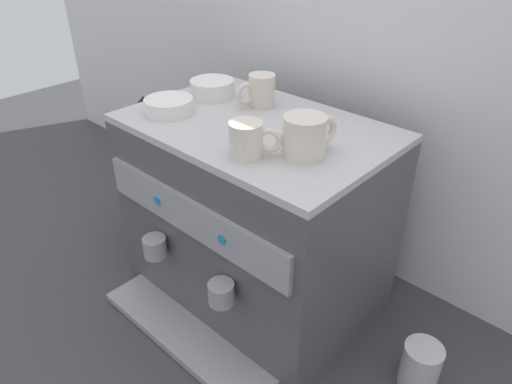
{
  "coord_description": "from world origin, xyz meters",
  "views": [
    {
      "loc": [
        0.66,
        -0.71,
        0.91
      ],
      "look_at": [
        0.0,
        0.0,
        0.31
      ],
      "focal_mm": 32.99,
      "sensor_mm": 36.0,
      "label": 1
    }
  ],
  "objects_px": {
    "ceramic_cup_2": "(260,91)",
    "ceramic_bowl_0": "(212,89)",
    "ceramic_cup_0": "(248,140)",
    "ceramic_cup_1": "(306,136)",
    "ceramic_bowl_1": "(169,106)",
    "milk_pitcher": "(420,366)",
    "coffee_grinder": "(152,163)",
    "espresso_machine": "(255,215)"
  },
  "relations": [
    {
      "from": "espresso_machine",
      "to": "ceramic_bowl_0",
      "type": "height_order",
      "value": "ceramic_bowl_0"
    },
    {
      "from": "ceramic_cup_0",
      "to": "ceramic_bowl_0",
      "type": "height_order",
      "value": "ceramic_cup_0"
    },
    {
      "from": "ceramic_cup_1",
      "to": "ceramic_bowl_1",
      "type": "relative_size",
      "value": 1.12
    },
    {
      "from": "ceramic_cup_2",
      "to": "ceramic_cup_0",
      "type": "bearing_deg",
      "value": -52.76
    },
    {
      "from": "ceramic_cup_1",
      "to": "coffee_grinder",
      "type": "height_order",
      "value": "ceramic_cup_1"
    },
    {
      "from": "ceramic_cup_0",
      "to": "coffee_grinder",
      "type": "bearing_deg",
      "value": 166.2
    },
    {
      "from": "espresso_machine",
      "to": "ceramic_cup_2",
      "type": "xyz_separation_m",
      "value": [
        -0.07,
        0.09,
        0.28
      ]
    },
    {
      "from": "ceramic_bowl_0",
      "to": "ceramic_bowl_1",
      "type": "xyz_separation_m",
      "value": [
        0.0,
        -0.14,
        -0.0
      ]
    },
    {
      "from": "milk_pitcher",
      "to": "espresso_machine",
      "type": "bearing_deg",
      "value": -177.48
    },
    {
      "from": "ceramic_cup_1",
      "to": "ceramic_bowl_1",
      "type": "distance_m",
      "value": 0.37
    },
    {
      "from": "coffee_grinder",
      "to": "milk_pitcher",
      "type": "height_order",
      "value": "coffee_grinder"
    },
    {
      "from": "ceramic_cup_1",
      "to": "ceramic_cup_0",
      "type": "bearing_deg",
      "value": -134.54
    },
    {
      "from": "ceramic_bowl_1",
      "to": "coffee_grinder",
      "type": "height_order",
      "value": "ceramic_bowl_1"
    },
    {
      "from": "espresso_machine",
      "to": "coffee_grinder",
      "type": "relative_size",
      "value": 1.37
    },
    {
      "from": "ceramic_cup_2",
      "to": "ceramic_cup_1",
      "type": "bearing_deg",
      "value": -28.97
    },
    {
      "from": "ceramic_bowl_0",
      "to": "ceramic_bowl_1",
      "type": "height_order",
      "value": "ceramic_bowl_0"
    },
    {
      "from": "ceramic_cup_1",
      "to": "ceramic_cup_2",
      "type": "relative_size",
      "value": 1.24
    },
    {
      "from": "ceramic_cup_0",
      "to": "ceramic_bowl_1",
      "type": "distance_m",
      "value": 0.29
    },
    {
      "from": "ceramic_cup_1",
      "to": "espresso_machine",
      "type": "bearing_deg",
      "value": 166.86
    },
    {
      "from": "ceramic_cup_1",
      "to": "coffee_grinder",
      "type": "distance_m",
      "value": 0.69
    },
    {
      "from": "ceramic_cup_0",
      "to": "ceramic_bowl_1",
      "type": "bearing_deg",
      "value": 172.97
    },
    {
      "from": "ceramic_bowl_1",
      "to": "ceramic_bowl_0",
      "type": "bearing_deg",
      "value": 91.91
    },
    {
      "from": "ceramic_cup_0",
      "to": "ceramic_bowl_1",
      "type": "height_order",
      "value": "ceramic_cup_0"
    },
    {
      "from": "ceramic_cup_0",
      "to": "espresso_machine",
      "type": "bearing_deg",
      "value": 128.11
    },
    {
      "from": "ceramic_cup_2",
      "to": "ceramic_bowl_0",
      "type": "relative_size",
      "value": 0.93
    },
    {
      "from": "ceramic_bowl_1",
      "to": "milk_pitcher",
      "type": "distance_m",
      "value": 0.81
    },
    {
      "from": "ceramic_bowl_1",
      "to": "ceramic_cup_0",
      "type": "bearing_deg",
      "value": -7.03
    },
    {
      "from": "ceramic_cup_2",
      "to": "milk_pitcher",
      "type": "relative_size",
      "value": 0.92
    },
    {
      "from": "ceramic_bowl_0",
      "to": "milk_pitcher",
      "type": "relative_size",
      "value": 0.99
    },
    {
      "from": "milk_pitcher",
      "to": "ceramic_bowl_1",
      "type": "bearing_deg",
      "value": -171.04
    },
    {
      "from": "ceramic_cup_2",
      "to": "ceramic_bowl_0",
      "type": "height_order",
      "value": "ceramic_cup_2"
    },
    {
      "from": "ceramic_cup_0",
      "to": "ceramic_bowl_0",
      "type": "distance_m",
      "value": 0.34
    },
    {
      "from": "ceramic_bowl_0",
      "to": "coffee_grinder",
      "type": "distance_m",
      "value": 0.38
    },
    {
      "from": "ceramic_bowl_0",
      "to": "ceramic_bowl_1",
      "type": "distance_m",
      "value": 0.14
    },
    {
      "from": "coffee_grinder",
      "to": "milk_pitcher",
      "type": "distance_m",
      "value": 0.93
    },
    {
      "from": "ceramic_cup_2",
      "to": "coffee_grinder",
      "type": "bearing_deg",
      "value": -168.15
    },
    {
      "from": "ceramic_cup_0",
      "to": "ceramic_cup_2",
      "type": "relative_size",
      "value": 0.9
    },
    {
      "from": "ceramic_cup_1",
      "to": "ceramic_bowl_0",
      "type": "bearing_deg",
      "value": 165.3
    },
    {
      "from": "ceramic_cup_0",
      "to": "ceramic_bowl_0",
      "type": "xyz_separation_m",
      "value": [
        -0.29,
        0.18,
        -0.01
      ]
    },
    {
      "from": "ceramic_cup_0",
      "to": "coffee_grinder",
      "type": "relative_size",
      "value": 0.21
    },
    {
      "from": "espresso_machine",
      "to": "milk_pitcher",
      "type": "height_order",
      "value": "espresso_machine"
    },
    {
      "from": "espresso_machine",
      "to": "ceramic_bowl_0",
      "type": "bearing_deg",
      "value": 163.97
    }
  ]
}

